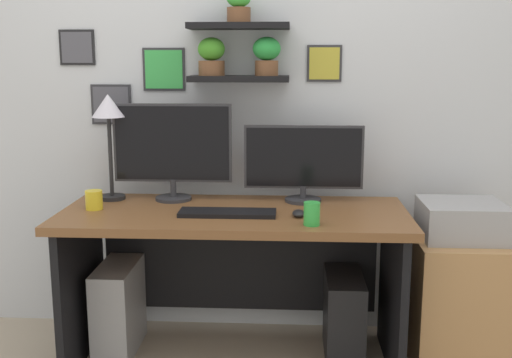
% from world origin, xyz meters
% --- Properties ---
extents(back_wall_assembly, '(4.40, 0.24, 2.70)m').
position_xyz_m(back_wall_assembly, '(-0.00, 0.44, 1.35)').
color(back_wall_assembly, silver).
rests_on(back_wall_assembly, ground).
extents(desk, '(1.62, 0.68, 0.75)m').
position_xyz_m(desk, '(0.00, 0.05, 0.54)').
color(desk, brown).
rests_on(desk, ground).
extents(monitor_left, '(0.59, 0.18, 0.48)m').
position_xyz_m(monitor_left, '(-0.32, 0.22, 1.01)').
color(monitor_left, '#2D2D33').
rests_on(monitor_left, desk).
extents(monitor_right, '(0.59, 0.18, 0.38)m').
position_xyz_m(monitor_right, '(0.32, 0.22, 0.95)').
color(monitor_right, '#2D2D33').
rests_on(monitor_right, desk).
extents(keyboard, '(0.44, 0.14, 0.02)m').
position_xyz_m(keyboard, '(-0.02, -0.08, 0.76)').
color(keyboard, black).
rests_on(keyboard, desk).
extents(computer_mouse, '(0.06, 0.09, 0.03)m').
position_xyz_m(computer_mouse, '(0.30, -0.09, 0.77)').
color(computer_mouse, black).
rests_on(computer_mouse, desk).
extents(desk_lamp, '(0.16, 0.16, 0.53)m').
position_xyz_m(desk_lamp, '(-0.64, 0.20, 1.17)').
color(desk_lamp, black).
rests_on(desk_lamp, desk).
extents(coffee_mug, '(0.08, 0.08, 0.09)m').
position_xyz_m(coffee_mug, '(-0.66, -0.01, 0.80)').
color(coffee_mug, yellow).
rests_on(coffee_mug, desk).
extents(pen_cup, '(0.07, 0.07, 0.10)m').
position_xyz_m(pen_cup, '(0.35, -0.23, 0.80)').
color(pen_cup, green).
rests_on(pen_cup, desk).
extents(drawer_cabinet, '(0.44, 0.50, 0.62)m').
position_xyz_m(drawer_cabinet, '(1.07, 0.07, 0.31)').
color(drawer_cabinet, tan).
rests_on(drawer_cabinet, ground).
extents(printer, '(0.38, 0.34, 0.17)m').
position_xyz_m(printer, '(1.07, 0.07, 0.70)').
color(printer, '#9E9EA3').
rests_on(printer, drawer_cabinet).
extents(computer_tower_left, '(0.18, 0.40, 0.44)m').
position_xyz_m(computer_tower_left, '(-0.59, 0.07, 0.22)').
color(computer_tower_left, '#99999E').
rests_on(computer_tower_left, ground).
extents(computer_tower_right, '(0.18, 0.40, 0.41)m').
position_xyz_m(computer_tower_right, '(0.53, 0.08, 0.21)').
color(computer_tower_right, black).
rests_on(computer_tower_right, ground).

